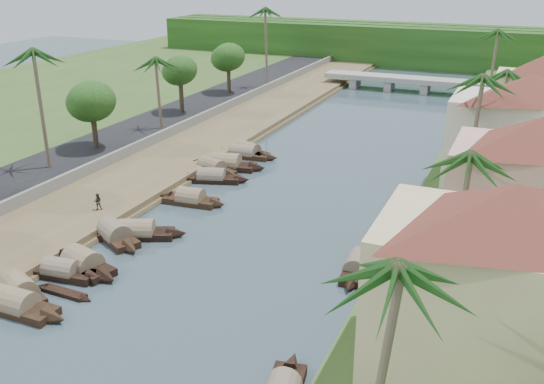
% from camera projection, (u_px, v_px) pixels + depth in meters
% --- Properties ---
extents(ground, '(220.00, 220.00, 0.00)m').
position_uv_depth(ground, '(185.00, 298.00, 39.72)').
color(ground, '#374852').
rests_on(ground, ground).
extents(left_bank, '(10.00, 180.00, 0.80)m').
position_uv_depth(left_bank, '(151.00, 170.00, 62.60)').
color(left_bank, brown).
rests_on(left_bank, ground).
extents(right_bank, '(16.00, 180.00, 1.20)m').
position_uv_depth(right_bank, '(511.00, 222.00, 49.68)').
color(right_bank, '#314F1F').
rests_on(right_bank, ground).
extents(road, '(8.00, 180.00, 1.40)m').
position_uv_depth(road, '(85.00, 157.00, 65.62)').
color(road, black).
rests_on(road, ground).
extents(retaining_wall, '(0.40, 180.00, 1.10)m').
position_uv_depth(retaining_wall, '(117.00, 156.00, 63.80)').
color(retaining_wall, slate).
rests_on(retaining_wall, left_bank).
extents(treeline, '(120.00, 14.00, 8.00)m').
position_uv_depth(treeline, '(436.00, 46.00, 124.04)').
color(treeline, '#183C10').
rests_on(treeline, ground).
extents(bridge, '(28.00, 4.00, 2.40)m').
position_uv_depth(bridge, '(408.00, 81.00, 100.85)').
color(bridge, gray).
rests_on(bridge, ground).
extents(building_near, '(14.85, 14.85, 10.20)m').
position_uv_depth(building_near, '(503.00, 283.00, 28.73)').
color(building_near, beige).
rests_on(building_near, right_bank).
extents(building_mid, '(14.11, 14.11, 9.70)m').
position_uv_depth(building_mid, '(533.00, 184.00, 42.18)').
color(building_mid, '#DDA69C').
rests_on(building_mid, right_bank).
extents(building_far, '(15.59, 15.59, 10.20)m').
position_uv_depth(building_far, '(525.00, 130.00, 54.46)').
color(building_far, beige).
rests_on(building_far, right_bank).
extents(building_distant, '(12.62, 12.62, 9.20)m').
position_uv_depth(building_distant, '(539.00, 94.00, 71.43)').
color(building_distant, beige).
rests_on(building_distant, right_bank).
extents(sampan_2, '(8.35, 1.98, 2.20)m').
position_uv_depth(sampan_2, '(14.00, 305.00, 38.09)').
color(sampan_2, black).
rests_on(sampan_2, ground).
extents(sampan_3, '(7.11, 2.17, 1.93)m').
position_uv_depth(sampan_3, '(62.00, 272.00, 42.16)').
color(sampan_3, black).
rests_on(sampan_3, ground).
extents(sampan_4, '(7.29, 4.49, 2.09)m').
position_uv_depth(sampan_4, '(19.00, 290.00, 39.84)').
color(sampan_4, black).
rests_on(sampan_4, ground).
extents(sampan_5, '(7.70, 3.85, 2.37)m').
position_uv_depth(sampan_5, '(83.00, 264.00, 43.18)').
color(sampan_5, black).
rests_on(sampan_5, ground).
extents(sampan_6, '(7.48, 5.19, 2.26)m').
position_uv_depth(sampan_6, '(115.00, 235.00, 47.77)').
color(sampan_6, black).
rests_on(sampan_6, ground).
extents(sampan_7, '(8.16, 4.77, 2.18)m').
position_uv_depth(sampan_7, '(137.00, 233.00, 48.17)').
color(sampan_7, black).
rests_on(sampan_7, ground).
extents(sampan_8, '(6.98, 2.16, 2.15)m').
position_uv_depth(sampan_8, '(191.00, 199.00, 54.80)').
color(sampan_8, black).
rests_on(sampan_8, ground).
extents(sampan_9, '(7.94, 3.72, 2.01)m').
position_uv_depth(sampan_9, '(211.00, 178.00, 60.23)').
color(sampan_9, black).
rests_on(sampan_9, ground).
extents(sampan_10, '(8.07, 4.01, 2.19)m').
position_uv_depth(sampan_10, '(212.00, 169.00, 62.82)').
color(sampan_10, black).
rests_on(sampan_10, ground).
extents(sampan_11, '(9.03, 3.41, 2.50)m').
position_uv_depth(sampan_11, '(226.00, 165.00, 64.04)').
color(sampan_11, black).
rests_on(sampan_11, ground).
extents(sampan_12, '(8.49, 2.22, 2.02)m').
position_uv_depth(sampan_12, '(243.00, 154.00, 67.56)').
color(sampan_12, black).
rests_on(sampan_12, ground).
extents(sampan_13, '(6.99, 3.92, 1.94)m').
position_uv_depth(sampan_13, '(249.00, 151.00, 68.67)').
color(sampan_13, black).
rests_on(sampan_13, ground).
extents(sampan_15, '(2.13, 7.27, 1.96)m').
position_uv_depth(sampan_15, '(357.00, 266.00, 42.93)').
color(sampan_15, black).
rests_on(sampan_15, ground).
extents(sampan_16, '(2.95, 7.44, 1.84)m').
position_uv_depth(sampan_16, '(405.00, 205.00, 53.56)').
color(sampan_16, black).
rests_on(sampan_16, ground).
extents(canoe_1, '(4.71, 0.94, 0.76)m').
position_uv_depth(canoe_1, '(64.00, 293.00, 40.06)').
color(canoe_1, black).
rests_on(canoe_1, ground).
extents(canoe_2, '(5.92, 3.34, 0.89)m').
position_uv_depth(canoe_2, '(180.00, 192.00, 57.37)').
color(canoe_2, black).
rests_on(canoe_2, ground).
extents(palm_0, '(3.20, 3.20, 11.13)m').
position_uv_depth(palm_0, '(383.00, 270.00, 21.27)').
color(palm_0, '#725F4C').
rests_on(palm_0, ground).
extents(palm_1, '(3.20, 3.20, 10.17)m').
position_uv_depth(palm_1, '(467.00, 158.00, 36.28)').
color(palm_1, '#725F4C').
rests_on(palm_1, ground).
extents(palm_2, '(3.20, 3.20, 12.12)m').
position_uv_depth(palm_2, '(480.00, 80.00, 49.50)').
color(palm_2, '#725F4C').
rests_on(palm_2, ground).
extents(palm_3, '(3.20, 3.20, 10.23)m').
position_uv_depth(palm_3, '(502.00, 74.00, 62.47)').
color(palm_3, '#725F4C').
rests_on(palm_3, ground).
extents(palm_5, '(3.20, 3.20, 12.95)m').
position_uv_depth(palm_5, '(34.00, 54.00, 56.22)').
color(palm_5, '#725F4C').
rests_on(palm_5, ground).
extents(palm_6, '(3.20, 3.20, 9.89)m').
position_uv_depth(palm_6, '(157.00, 61.00, 71.22)').
color(palm_6, '#725F4C').
rests_on(palm_6, ground).
extents(palm_7, '(3.20, 3.20, 12.57)m').
position_uv_depth(palm_7, '(496.00, 33.00, 76.68)').
color(palm_7, '#725F4C').
rests_on(palm_7, ground).
extents(palm_8, '(3.20, 3.20, 13.66)m').
position_uv_depth(palm_8, '(267.00, 11.00, 94.16)').
color(palm_8, '#725F4C').
rests_on(palm_8, ground).
extents(tree_3, '(5.04, 5.04, 7.19)m').
position_uv_depth(tree_3, '(92.00, 102.00, 64.66)').
color(tree_3, '#463828').
rests_on(tree_3, ground).
extents(tree_4, '(4.39, 4.39, 7.37)m').
position_uv_depth(tree_4, '(180.00, 71.00, 80.02)').
color(tree_4, '#463828').
rests_on(tree_4, ground).
extents(tree_5, '(4.81, 4.81, 7.34)m').
position_uv_depth(tree_5, '(228.00, 58.00, 92.08)').
color(tree_5, '#463828').
rests_on(tree_5, ground).
extents(person_far, '(0.89, 0.85, 1.44)m').
position_uv_depth(person_far, '(98.00, 201.00, 51.38)').
color(person_far, '#373327').
rests_on(person_far, left_bank).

